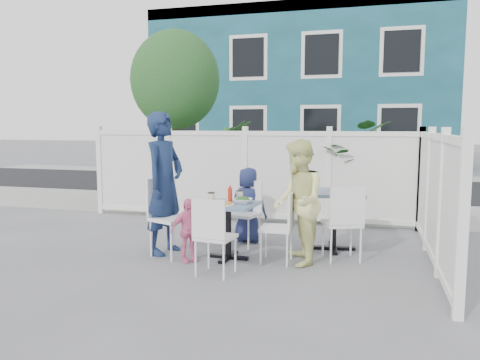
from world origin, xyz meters
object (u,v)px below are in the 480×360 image
(chair_back, at_px, (246,208))
(man, at_px, (164,183))
(spare_table, at_px, (334,204))
(chair_left, at_px, (167,211))
(toddler, at_px, (188,230))
(chair_near, at_px, (213,231))
(main_table, at_px, (228,216))
(woman, at_px, (298,202))
(chair_right, at_px, (283,222))
(boy, at_px, (248,205))
(utility_cabinet, at_px, (151,175))

(chair_back, distance_m, man, 1.24)
(spare_table, distance_m, chair_left, 2.25)
(chair_left, xyz_separation_m, toddler, (0.38, -0.22, -0.19))
(chair_near, bearing_deg, main_table, 100.00)
(spare_table, bearing_deg, woman, -115.41)
(main_table, xyz_separation_m, chair_right, (0.70, 0.01, -0.04))
(main_table, relative_size, boy, 0.66)
(chair_near, bearing_deg, toddler, 143.59)
(chair_back, relative_size, chair_near, 1.03)
(spare_table, bearing_deg, utility_cabinet, 143.91)
(boy, bearing_deg, main_table, 91.15)
(toddler, bearing_deg, chair_back, 18.56)
(utility_cabinet, distance_m, main_table, 4.96)
(utility_cabinet, height_order, chair_back, utility_cabinet)
(utility_cabinet, xyz_separation_m, chair_near, (3.07, -4.65, -0.07))
(chair_right, xyz_separation_m, chair_back, (-0.68, 0.76, 0.02))
(utility_cabinet, relative_size, chair_back, 1.29)
(chair_back, bearing_deg, main_table, 101.55)
(toddler, bearing_deg, chair_left, 102.80)
(woman, bearing_deg, man, -107.01)
(chair_left, height_order, toddler, chair_left)
(spare_table, distance_m, chair_back, 1.24)
(chair_back, bearing_deg, woman, 152.30)
(spare_table, relative_size, chair_left, 0.86)
(utility_cabinet, xyz_separation_m, chair_right, (3.73, -3.92, -0.08))
(woman, distance_m, toddler, 1.41)
(man, relative_size, boy, 1.71)
(chair_right, distance_m, toddler, 1.18)
(utility_cabinet, relative_size, spare_table, 1.36)
(chair_right, distance_m, woman, 0.32)
(utility_cabinet, relative_size, toddler, 1.47)
(main_table, distance_m, man, 0.98)
(main_table, xyz_separation_m, woman, (0.88, 0.02, 0.21))
(chair_left, bearing_deg, utility_cabinet, -128.68)
(chair_back, xyz_separation_m, boy, (0.00, 0.14, 0.02))
(spare_table, bearing_deg, man, -160.76)
(woman, bearing_deg, toddler, -94.04)
(spare_table, distance_m, boy, 1.24)
(spare_table, xyz_separation_m, boy, (-1.23, 0.10, -0.08))
(chair_left, bearing_deg, boy, 160.48)
(chair_near, distance_m, boy, 1.63)
(utility_cabinet, height_order, boy, utility_cabinet)
(boy, bearing_deg, spare_table, 177.87)
(chair_left, bearing_deg, woman, 114.29)
(main_table, relative_size, chair_back, 0.79)
(chair_near, xyz_separation_m, woman, (0.85, 0.74, 0.25))
(chair_left, relative_size, chair_back, 1.11)
(spare_table, relative_size, boy, 0.79)
(chair_near, xyz_separation_m, boy, (-0.01, 1.63, 0.03))
(main_table, bearing_deg, spare_table, 32.44)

